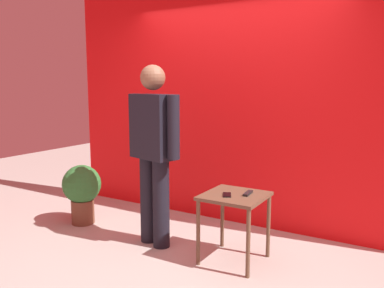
% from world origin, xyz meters
% --- Properties ---
extents(ground_plane, '(12.00, 12.00, 0.00)m').
position_xyz_m(ground_plane, '(0.00, 0.00, 0.00)').
color(ground_plane, '#B7B2A8').
extents(back_wall_red, '(4.48, 0.12, 3.26)m').
position_xyz_m(back_wall_red, '(0.00, 1.35, 1.63)').
color(back_wall_red, red).
rests_on(back_wall_red, ground_plane).
extents(standing_person, '(0.71, 0.35, 1.79)m').
position_xyz_m(standing_person, '(-0.37, 0.29, 1.00)').
color(standing_person, black).
rests_on(standing_person, ground_plane).
extents(side_table, '(0.54, 0.54, 0.63)m').
position_xyz_m(side_table, '(0.48, 0.34, 0.53)').
color(side_table, brown).
rests_on(side_table, ground_plane).
extents(cell_phone, '(0.13, 0.16, 0.01)m').
position_xyz_m(cell_phone, '(0.44, 0.28, 0.63)').
color(cell_phone, black).
rests_on(cell_phone, side_table).
extents(tv_remote, '(0.06, 0.17, 0.02)m').
position_xyz_m(tv_remote, '(0.58, 0.40, 0.64)').
color(tv_remote, black).
rests_on(tv_remote, side_table).
extents(potted_plant, '(0.44, 0.44, 0.69)m').
position_xyz_m(potted_plant, '(-1.44, 0.35, 0.41)').
color(potted_plant, brown).
rests_on(potted_plant, ground_plane).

